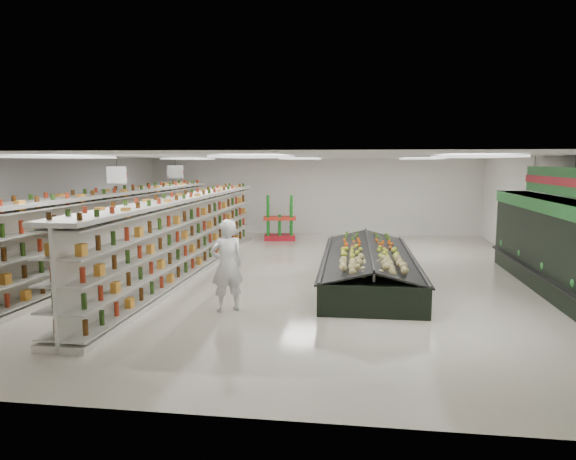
# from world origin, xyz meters

# --- Properties ---
(floor) EXTENTS (16.00, 16.00, 0.00)m
(floor) POSITION_xyz_m (0.00, 0.00, 0.00)
(floor) COLOR beige
(floor) RESTS_ON ground
(ceiling) EXTENTS (14.00, 16.00, 0.02)m
(ceiling) POSITION_xyz_m (0.00, 0.00, 3.20)
(ceiling) COLOR white
(ceiling) RESTS_ON wall_back
(wall_back) EXTENTS (14.00, 0.02, 3.20)m
(wall_back) POSITION_xyz_m (0.00, 8.00, 1.60)
(wall_back) COLOR white
(wall_back) RESTS_ON floor
(wall_front) EXTENTS (14.00, 0.02, 3.20)m
(wall_front) POSITION_xyz_m (0.00, -8.00, 1.60)
(wall_front) COLOR white
(wall_front) RESTS_ON floor
(wall_left) EXTENTS (0.02, 16.00, 3.20)m
(wall_left) POSITION_xyz_m (-7.00, 0.00, 1.60)
(wall_left) COLOR white
(wall_left) RESTS_ON floor
(wall_right) EXTENTS (0.02, 16.00, 3.20)m
(wall_right) POSITION_xyz_m (7.00, 0.00, 1.60)
(wall_right) COLOR white
(wall_right) RESTS_ON floor
(produce_wall_case) EXTENTS (0.93, 8.00, 2.20)m
(produce_wall_case) POSITION_xyz_m (6.53, -1.50, 1.24)
(produce_wall_case) COLOR black
(produce_wall_case) RESTS_ON floor
(aisle_sign_near) EXTENTS (0.52, 0.06, 0.75)m
(aisle_sign_near) POSITION_xyz_m (-3.80, -2.00, 2.75)
(aisle_sign_near) COLOR white
(aisle_sign_near) RESTS_ON ceiling
(aisle_sign_far) EXTENTS (0.52, 0.06, 0.75)m
(aisle_sign_far) POSITION_xyz_m (-3.80, 2.00, 2.75)
(aisle_sign_far) COLOR white
(aisle_sign_far) RESTS_ON ceiling
(hortifruti_banner) EXTENTS (0.12, 3.20, 0.95)m
(hortifruti_banner) POSITION_xyz_m (6.25, -1.50, 2.65)
(hortifruti_banner) COLOR #1D6E28
(hortifruti_banner) RESTS_ON ceiling
(gondola_left) EXTENTS (1.52, 12.82, 2.22)m
(gondola_left) POSITION_xyz_m (-4.96, 0.21, 1.02)
(gondola_left) COLOR silver
(gondola_left) RESTS_ON floor
(gondola_center) EXTENTS (1.05, 12.29, 2.13)m
(gondola_center) POSITION_xyz_m (-2.72, -0.26, 0.98)
(gondola_center) COLOR silver
(gondola_center) RESTS_ON floor
(produce_island) EXTENTS (2.43, 6.52, 0.97)m
(produce_island) POSITION_xyz_m (2.25, -0.58, 0.44)
(produce_island) COLOR black
(produce_island) RESTS_ON floor
(soda_endcap) EXTENTS (1.38, 1.04, 1.62)m
(soda_endcap) POSITION_xyz_m (-1.09, 6.12, 0.78)
(soda_endcap) COLOR #B01421
(soda_endcap) RESTS_ON floor
(shopper_main) EXTENTS (0.83, 0.76, 1.91)m
(shopper_main) POSITION_xyz_m (-0.69, -3.64, 0.96)
(shopper_main) COLOR white
(shopper_main) RESTS_ON floor
(shopper_background) EXTENTS (0.67, 0.89, 1.64)m
(shopper_background) POSITION_xyz_m (-3.72, 3.99, 0.82)
(shopper_background) COLOR tan
(shopper_background) RESTS_ON floor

